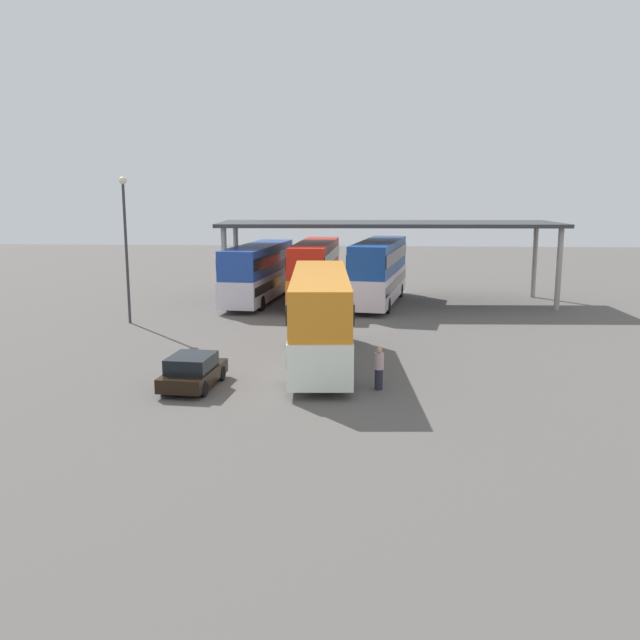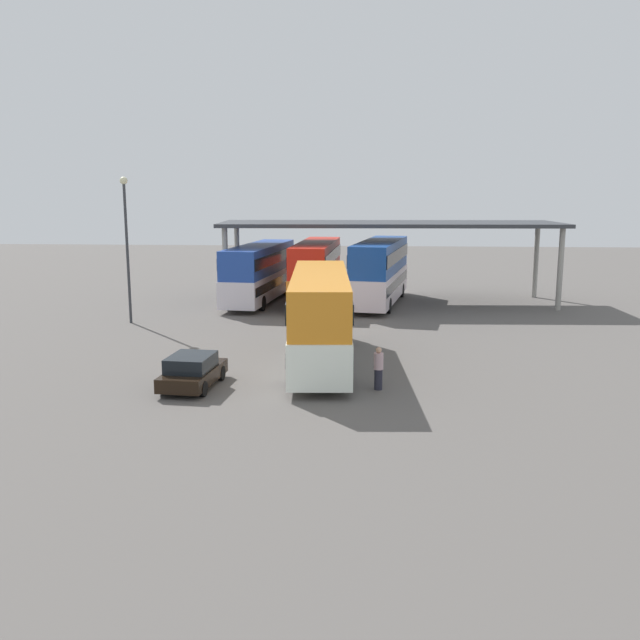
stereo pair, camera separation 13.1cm
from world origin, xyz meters
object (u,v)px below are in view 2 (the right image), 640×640
at_px(lamppost_tall, 126,233).
at_px(pedestrian_waiting, 378,368).
at_px(double_decker_near_canopy, 260,271).
at_px(double_decker_far_right, 380,270).
at_px(double_decker_main, 320,314).
at_px(double_decker_mid_row, 316,270).
at_px(parked_hatchback, 192,371).

height_order(lamppost_tall, pedestrian_waiting, lamppost_tall).
distance_m(double_decker_near_canopy, lamppost_tall, 10.92).
distance_m(double_decker_far_right, pedestrian_waiting, 20.77).
height_order(double_decker_main, double_decker_far_right, double_decker_far_right).
bearing_deg(double_decker_near_canopy, pedestrian_waiting, -152.65).
relative_size(double_decker_far_right, pedestrian_waiting, 6.68).
xyz_separation_m(double_decker_main, lamppost_tall, (-11.86, 8.84, 3.04)).
distance_m(double_decker_mid_row, double_decker_far_right, 4.42).
xyz_separation_m(double_decker_mid_row, lamppost_tall, (-10.44, -8.18, 2.98)).
distance_m(double_decker_main, parked_hatchback, 6.59).
height_order(parked_hatchback, double_decker_mid_row, double_decker_mid_row).
relative_size(parked_hatchback, double_decker_far_right, 0.34).
bearing_deg(pedestrian_waiting, parked_hatchback, 175.82).
height_order(parked_hatchback, lamppost_tall, lamppost_tall).
xyz_separation_m(double_decker_main, double_decker_mid_row, (-1.42, 17.03, 0.06)).
xyz_separation_m(double_decker_main, double_decker_near_canopy, (-5.40, 17.08, -0.05)).
height_order(parked_hatchback, pedestrian_waiting, pedestrian_waiting).
bearing_deg(pedestrian_waiting, double_decker_mid_row, 94.87).
relative_size(double_decker_main, parked_hatchback, 3.04).
bearing_deg(double_decker_far_right, double_decker_mid_row, 95.36).
height_order(double_decker_near_canopy, pedestrian_waiting, double_decker_near_canopy).
distance_m(double_decker_main, lamppost_tall, 15.10).
bearing_deg(double_decker_near_canopy, double_decker_main, -155.81).
bearing_deg(lamppost_tall, double_decker_main, -36.71).
height_order(double_decker_far_right, lamppost_tall, lamppost_tall).
bearing_deg(lamppost_tall, parked_hatchback, -61.62).
xyz_separation_m(parked_hatchback, double_decker_near_canopy, (-0.60, 21.32, 1.53)).
distance_m(parked_hatchback, double_decker_near_canopy, 21.39).
height_order(double_decker_mid_row, lamppost_tall, lamppost_tall).
bearing_deg(double_decker_mid_row, pedestrian_waiting, -166.62).
bearing_deg(double_decker_near_canopy, double_decker_mid_row, -84.13).
xyz_separation_m(double_decker_near_canopy, double_decker_mid_row, (3.98, -0.05, 0.11)).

